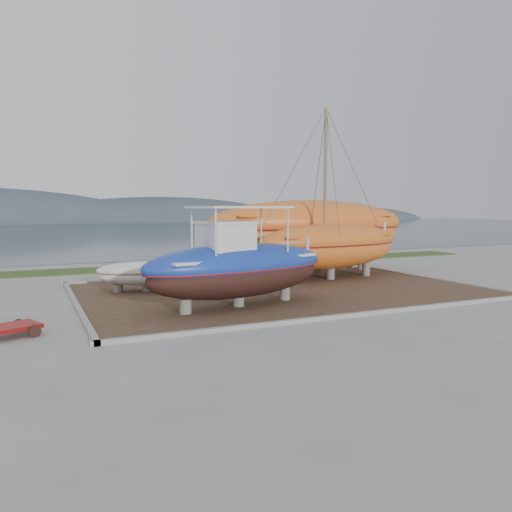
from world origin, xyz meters
name	(u,v)px	position (x,y,z in m)	size (l,w,h in m)	color
ground	(327,306)	(0.00, 0.00, 0.00)	(140.00, 140.00, 0.00)	gray
dirt_patch	(280,290)	(0.00, 4.00, 0.03)	(18.00, 12.00, 0.06)	#422D1E
curb_frame	(280,289)	(0.00, 4.00, 0.07)	(18.60, 12.60, 0.15)	gray
grass_strip	(202,265)	(0.00, 15.50, 0.04)	(44.00, 3.00, 0.08)	#284219
sea	(97,231)	(0.00, 70.00, 0.00)	(260.00, 100.00, 0.04)	#182D31
mountain_ridge	(70,222)	(0.00, 125.00, 0.00)	(200.00, 36.00, 20.00)	#333D49
blue_caique	(238,257)	(-3.31, 1.22, 2.02)	(8.14, 2.55, 3.92)	#19379D
white_dinghy	(147,277)	(-5.80, 6.23, 0.74)	(4.55, 1.70, 1.37)	silver
orange_sailboat	(332,195)	(4.11, 5.98, 4.59)	(9.16, 2.70, 9.06)	#CA601F
orange_bare_hull	(310,237)	(4.56, 8.94, 2.15)	(12.78, 3.83, 4.19)	#CA601F
red_trailer	(9,331)	(-11.40, 0.00, 0.18)	(2.54, 1.27, 0.36)	maroon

